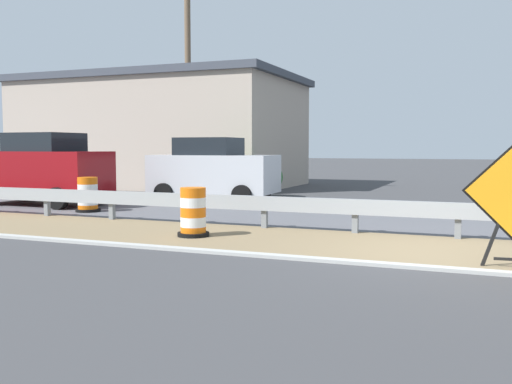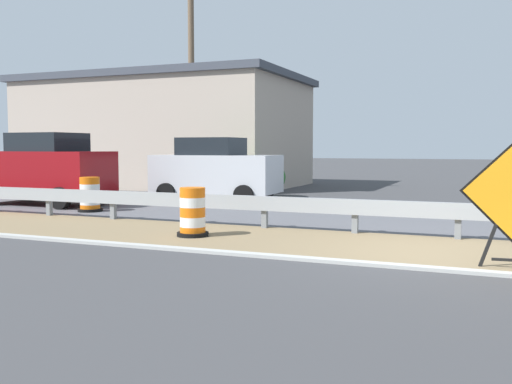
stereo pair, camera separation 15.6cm
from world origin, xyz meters
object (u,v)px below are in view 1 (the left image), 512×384
Objects in this scene: traffic_barrel_close at (88,196)px; utility_pole_near at (188,68)px; car_lead_far_lane at (42,169)px; car_mid_far_lane at (213,170)px; traffic_barrel_nearest at (193,215)px.

traffic_barrel_close is 0.10× the size of utility_pole_near.
car_lead_far_lane is 1.04× the size of car_mid_far_lane.
traffic_barrel_close is 4.37m from car_mid_far_lane.
utility_pole_near is at bearing 28.84° from traffic_barrel_nearest.
utility_pole_near reaches higher than traffic_barrel_nearest.
car_lead_far_lane reaches higher than car_mid_far_lane.
traffic_barrel_close is (2.79, 4.75, -0.01)m from traffic_barrel_nearest.
traffic_barrel_nearest is 0.24× the size of car_mid_far_lane.
traffic_barrel_nearest is 0.23× the size of car_lead_far_lane.
car_lead_far_lane is (3.81, 7.26, 0.66)m from traffic_barrel_nearest.
car_mid_far_lane is at bearing -141.34° from utility_pole_near.
car_mid_far_lane reaches higher than traffic_barrel_close.
traffic_barrel_nearest is 7.25m from car_mid_far_lane.
utility_pole_near is (3.44, 2.75, 3.83)m from car_mid_far_lane.
traffic_barrel_nearest is at bearing 152.94° from car_lead_far_lane.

